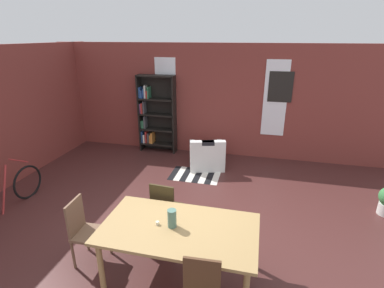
% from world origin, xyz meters
% --- Properties ---
extents(ground_plane, '(10.26, 10.26, 0.00)m').
position_xyz_m(ground_plane, '(0.00, 0.00, 0.00)').
color(ground_plane, '#482422').
extents(back_wall_brick, '(8.89, 0.12, 2.82)m').
position_xyz_m(back_wall_brick, '(0.00, 3.50, 1.41)').
color(back_wall_brick, brown).
rests_on(back_wall_brick, ground).
extents(window_pane_0, '(0.55, 0.02, 1.83)m').
position_xyz_m(window_pane_0, '(-1.38, 3.43, 1.55)').
color(window_pane_0, white).
extents(window_pane_1, '(0.55, 0.02, 1.83)m').
position_xyz_m(window_pane_1, '(1.38, 3.43, 1.55)').
color(window_pane_1, white).
extents(dining_table, '(1.92, 1.06, 0.78)m').
position_xyz_m(dining_table, '(0.20, -0.90, 0.70)').
color(dining_table, '#A2804D').
rests_on(dining_table, ground).
extents(vase_on_table, '(0.11, 0.11, 0.23)m').
position_xyz_m(vase_on_table, '(0.12, -0.90, 0.89)').
color(vase_on_table, '#4C7266').
rests_on(vase_on_table, dining_table).
extents(tealight_candle_0, '(0.04, 0.04, 0.04)m').
position_xyz_m(tealight_candle_0, '(-0.07, -0.91, 0.80)').
color(tealight_candle_0, silver).
rests_on(tealight_candle_0, dining_table).
extents(dining_chair_far_left, '(0.43, 0.43, 0.95)m').
position_xyz_m(dining_chair_far_left, '(-0.24, -0.14, 0.51)').
color(dining_chair_far_left, '#362D18').
rests_on(dining_chair_far_left, ground).
extents(dining_chair_head_left, '(0.42, 0.42, 0.95)m').
position_xyz_m(dining_chair_head_left, '(-1.13, -0.91, 0.51)').
color(dining_chair_head_left, brown).
rests_on(dining_chair_head_left, ground).
extents(bookshelf_tall, '(0.99, 0.29, 2.05)m').
position_xyz_m(bookshelf_tall, '(-1.65, 3.26, 1.01)').
color(bookshelf_tall, black).
rests_on(bookshelf_tall, ground).
extents(armchair_white, '(0.98, 0.98, 0.75)m').
position_xyz_m(armchair_white, '(-0.10, 2.54, 0.28)').
color(armchair_white, silver).
rests_on(armchair_white, ground).
extents(bicycle_second, '(0.44, 1.67, 0.88)m').
position_xyz_m(bicycle_second, '(-3.25, -0.14, 0.33)').
color(bicycle_second, black).
rests_on(bicycle_second, ground).
extents(striped_rug, '(1.11, 0.73, 0.01)m').
position_xyz_m(striped_rug, '(-0.27, 2.02, 0.00)').
color(striped_rug, black).
rests_on(striped_rug, ground).
extents(framed_picture, '(0.56, 0.03, 0.72)m').
position_xyz_m(framed_picture, '(1.48, 3.42, 1.84)').
color(framed_picture, black).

